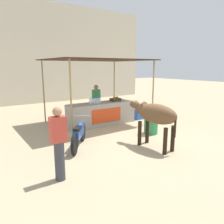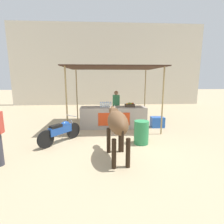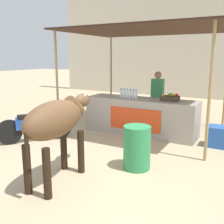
{
  "view_description": "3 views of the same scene",
  "coord_description": "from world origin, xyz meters",
  "px_view_note": "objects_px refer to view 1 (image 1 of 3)",
  "views": [
    {
      "loc": [
        -4.82,
        -5.59,
        2.47
      ],
      "look_at": [
        -0.41,
        0.81,
        0.84
      ],
      "focal_mm": 35.0,
      "sensor_mm": 36.0,
      "label": 1
    },
    {
      "loc": [
        -0.53,
        -5.7,
        2.26
      ],
      "look_at": [
        -0.1,
        1.57,
        0.85
      ],
      "focal_mm": 28.0,
      "sensor_mm": 36.0,
      "label": 2
    },
    {
      "loc": [
        2.67,
        -4.2,
        2.06
      ],
      "look_at": [
        -0.22,
        1.0,
        0.8
      ],
      "focal_mm": 42.0,
      "sensor_mm": 36.0,
      "label": 3
    }
  ],
  "objects_px": {
    "water_barrel": "(151,123)",
    "passerby_on_street": "(59,143)",
    "fruit_crate": "(115,99)",
    "motorcycle_parked": "(79,134)",
    "stall_counter": "(102,114)",
    "cow": "(155,115)",
    "cooler_box": "(139,114)",
    "vendor_behind_counter": "(96,102)"
  },
  "relations": [
    {
      "from": "vendor_behind_counter",
      "to": "cooler_box",
      "type": "relative_size",
      "value": 2.75
    },
    {
      "from": "stall_counter",
      "to": "fruit_crate",
      "type": "relative_size",
      "value": 6.82
    },
    {
      "from": "fruit_crate",
      "to": "motorcycle_parked",
      "type": "bearing_deg",
      "value": -145.05
    },
    {
      "from": "stall_counter",
      "to": "motorcycle_parked",
      "type": "bearing_deg",
      "value": -136.8
    },
    {
      "from": "passerby_on_street",
      "to": "cooler_box",
      "type": "bearing_deg",
      "value": 32.44
    },
    {
      "from": "stall_counter",
      "to": "fruit_crate",
      "type": "height_order",
      "value": "fruit_crate"
    },
    {
      "from": "cooler_box",
      "to": "vendor_behind_counter",
      "type": "bearing_deg",
      "value": 155.63
    },
    {
      "from": "fruit_crate",
      "to": "passerby_on_street",
      "type": "relative_size",
      "value": 0.27
    },
    {
      "from": "vendor_behind_counter",
      "to": "passerby_on_street",
      "type": "distance_m",
      "value": 5.44
    },
    {
      "from": "fruit_crate",
      "to": "cow",
      "type": "height_order",
      "value": "cow"
    },
    {
      "from": "stall_counter",
      "to": "cooler_box",
      "type": "distance_m",
      "value": 2.08
    },
    {
      "from": "motorcycle_parked",
      "to": "cooler_box",
      "type": "bearing_deg",
      "value": 23.6
    },
    {
      "from": "vendor_behind_counter",
      "to": "cow",
      "type": "bearing_deg",
      "value": -94.33
    },
    {
      "from": "stall_counter",
      "to": "motorcycle_parked",
      "type": "height_order",
      "value": "stall_counter"
    },
    {
      "from": "fruit_crate",
      "to": "motorcycle_parked",
      "type": "relative_size",
      "value": 0.3
    },
    {
      "from": "cow",
      "to": "motorcycle_parked",
      "type": "xyz_separation_m",
      "value": [
        -1.87,
        1.36,
        -0.6
      ]
    },
    {
      "from": "vendor_behind_counter",
      "to": "water_barrel",
      "type": "height_order",
      "value": "vendor_behind_counter"
    },
    {
      "from": "fruit_crate",
      "to": "passerby_on_street",
      "type": "height_order",
      "value": "passerby_on_street"
    },
    {
      "from": "stall_counter",
      "to": "passerby_on_street",
      "type": "relative_size",
      "value": 1.82
    },
    {
      "from": "vendor_behind_counter",
      "to": "cow",
      "type": "distance_m",
      "value": 4.0
    },
    {
      "from": "water_barrel",
      "to": "passerby_on_street",
      "type": "height_order",
      "value": "passerby_on_street"
    },
    {
      "from": "motorcycle_parked",
      "to": "passerby_on_street",
      "type": "xyz_separation_m",
      "value": [
        -1.25,
        -1.6,
        0.42
      ]
    },
    {
      "from": "stall_counter",
      "to": "fruit_crate",
      "type": "xyz_separation_m",
      "value": [
        0.77,
        0.06,
        0.55
      ]
    },
    {
      "from": "cooler_box",
      "to": "passerby_on_street",
      "type": "height_order",
      "value": "passerby_on_street"
    },
    {
      "from": "passerby_on_street",
      "to": "motorcycle_parked",
      "type": "bearing_deg",
      "value": 52.0
    },
    {
      "from": "fruit_crate",
      "to": "cooler_box",
      "type": "relative_size",
      "value": 0.73
    },
    {
      "from": "vendor_behind_counter",
      "to": "motorcycle_parked",
      "type": "height_order",
      "value": "vendor_behind_counter"
    },
    {
      "from": "fruit_crate",
      "to": "cow",
      "type": "xyz_separation_m",
      "value": [
        -0.88,
        -3.29,
        -0.0
      ]
    },
    {
      "from": "vendor_behind_counter",
      "to": "passerby_on_street",
      "type": "relative_size",
      "value": 1.0
    },
    {
      "from": "cooler_box",
      "to": "motorcycle_parked",
      "type": "height_order",
      "value": "motorcycle_parked"
    },
    {
      "from": "water_barrel",
      "to": "passerby_on_street",
      "type": "distance_m",
      "value": 4.3
    },
    {
      "from": "fruit_crate",
      "to": "water_barrel",
      "type": "distance_m",
      "value": 2.29
    },
    {
      "from": "water_barrel",
      "to": "vendor_behind_counter",
      "type": "bearing_deg",
      "value": 102.54
    },
    {
      "from": "stall_counter",
      "to": "cow",
      "type": "height_order",
      "value": "cow"
    },
    {
      "from": "fruit_crate",
      "to": "cooler_box",
      "type": "bearing_deg",
      "value": -6.94
    },
    {
      "from": "fruit_crate",
      "to": "water_barrel",
      "type": "bearing_deg",
      "value": -88.4
    },
    {
      "from": "fruit_crate",
      "to": "motorcycle_parked",
      "type": "xyz_separation_m",
      "value": [
        -2.76,
        -1.93,
        -0.61
      ]
    },
    {
      "from": "cooler_box",
      "to": "fruit_crate",
      "type": "bearing_deg",
      "value": 173.06
    },
    {
      "from": "water_barrel",
      "to": "motorcycle_parked",
      "type": "bearing_deg",
      "value": 174.42
    },
    {
      "from": "fruit_crate",
      "to": "motorcycle_parked",
      "type": "distance_m",
      "value": 3.42
    },
    {
      "from": "fruit_crate",
      "to": "water_barrel",
      "type": "xyz_separation_m",
      "value": [
        0.06,
        -2.2,
        -0.63
      ]
    },
    {
      "from": "fruit_crate",
      "to": "motorcycle_parked",
      "type": "height_order",
      "value": "fruit_crate"
    }
  ]
}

